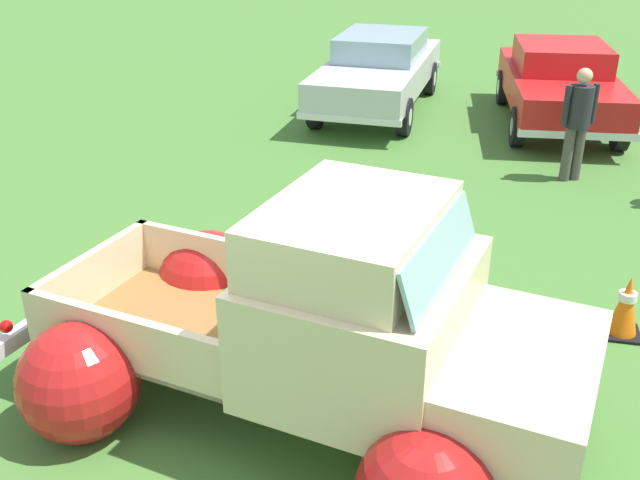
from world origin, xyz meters
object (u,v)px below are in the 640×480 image
at_px(lane_cone_0, 626,306).
at_px(show_car_0, 379,69).
at_px(show_car_1, 559,82).
at_px(spectator_0, 578,118).
at_px(vintage_pickup_truck, 331,340).

bearing_deg(lane_cone_0, show_car_0, 114.80).
xyz_separation_m(show_car_1, spectator_0, (0.02, -2.91, 0.16)).
distance_m(show_car_1, spectator_0, 2.91).
height_order(show_car_0, spectator_0, spectator_0).
distance_m(show_car_0, lane_cone_0, 8.26).
height_order(show_car_1, spectator_0, spectator_0).
bearing_deg(show_car_1, show_car_0, -99.93).
height_order(vintage_pickup_truck, lane_cone_0, vintage_pickup_truck).
relative_size(vintage_pickup_truck, show_car_1, 1.12).
xyz_separation_m(vintage_pickup_truck, lane_cone_0, (2.50, 1.82, -0.45)).
distance_m(vintage_pickup_truck, show_car_1, 9.29).
relative_size(vintage_pickup_truck, spectator_0, 2.98).
bearing_deg(lane_cone_0, spectator_0, 91.64).
height_order(vintage_pickup_truck, show_car_0, vintage_pickup_truck).
bearing_deg(show_car_1, vintage_pickup_truck, -19.12).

